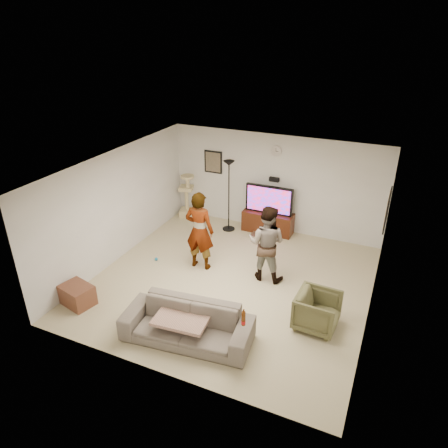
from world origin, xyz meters
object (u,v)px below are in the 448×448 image
at_px(person_left, 200,231).
at_px(side_table, 78,295).
at_px(beer_bottle, 243,319).
at_px(sofa, 187,324).
at_px(floor_lamp, 229,196).
at_px(cat_tree, 187,196).
at_px(armchair, 317,311).
at_px(tv_stand, 268,222).
at_px(person_right, 266,243).
at_px(tv, 269,200).

bearing_deg(person_left, side_table, 52.91).
height_order(person_left, beer_bottle, person_left).
bearing_deg(sofa, side_table, 172.99).
relative_size(floor_lamp, cat_tree, 1.51).
xyz_separation_m(floor_lamp, beer_bottle, (2.04, -4.12, -0.16)).
bearing_deg(sofa, floor_lamp, 97.12).
distance_m(beer_bottle, side_table, 3.46).
bearing_deg(person_left, armchair, 159.06).
bearing_deg(beer_bottle, cat_tree, 127.89).
xyz_separation_m(tv_stand, person_right, (0.64, -2.06, 0.55)).
height_order(sofa, armchair, armchair).
xyz_separation_m(floor_lamp, armchair, (2.96, -2.90, -0.59)).
bearing_deg(person_left, sofa, 109.68).
height_order(floor_lamp, person_left, floor_lamp).
bearing_deg(beer_bottle, floor_lamp, 116.32).
distance_m(person_right, sofa, 2.47).
bearing_deg(cat_tree, sofa, -61.28).
relative_size(cat_tree, armchair, 1.65).
bearing_deg(person_left, person_right, -175.47).
xyz_separation_m(cat_tree, person_right, (3.00, -2.05, 0.21)).
distance_m(tv_stand, person_left, 2.45).
height_order(beer_bottle, armchair, beer_bottle).
distance_m(person_right, armchair, 1.83).
height_order(floor_lamp, person_right, floor_lamp).
bearing_deg(person_right, cat_tree, -35.30).
xyz_separation_m(tv, floor_lamp, (-0.98, -0.29, 0.03)).
relative_size(floor_lamp, person_right, 1.13).
height_order(cat_tree, armchair, cat_tree).
xyz_separation_m(person_left, person_right, (1.45, 0.17, -0.06)).
bearing_deg(sofa, beer_bottle, -6.84).
bearing_deg(armchair, floor_lamp, 48.56).
height_order(tv, floor_lamp, floor_lamp).
bearing_deg(armchair, tv_stand, 34.86).
distance_m(tv_stand, person_right, 2.23).
xyz_separation_m(cat_tree, armchair, (4.35, -3.18, -0.28)).
xyz_separation_m(sofa, side_table, (-2.40, 0.01, -0.12)).
distance_m(tv_stand, cat_tree, 2.39).
relative_size(person_left, armchair, 2.39).
xyz_separation_m(person_right, side_table, (-2.99, -2.34, -0.62)).
distance_m(cat_tree, beer_bottle, 5.58).
distance_m(floor_lamp, person_right, 2.40).
bearing_deg(tv, cat_tree, -179.88).
xyz_separation_m(cat_tree, beer_bottle, (3.43, -4.41, 0.15)).
distance_m(person_left, person_right, 1.47).
xyz_separation_m(sofa, beer_bottle, (1.01, 0.00, 0.45)).
bearing_deg(armchair, cat_tree, 56.76).
bearing_deg(person_left, tv_stand, -112.18).
relative_size(sofa, armchair, 2.96).
height_order(person_right, side_table, person_right).
height_order(tv_stand, tv, tv).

